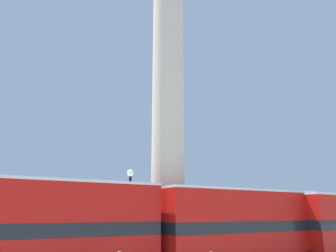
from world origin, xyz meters
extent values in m
cube|color=#BCB29E|center=(0.00, 0.00, 1.62)|extent=(3.80, 3.80, 1.08)
cube|color=#BCB29E|center=(0.00, 0.00, 2.69)|extent=(2.32, 2.32, 1.08)
cylinder|color=#BCB29E|center=(0.00, 0.00, 12.77)|extent=(2.07, 2.07, 19.07)
cube|color=black|center=(-7.80, -3.15, 2.41)|extent=(10.27, 2.81, 0.55)
cube|color=#B7140F|center=(-7.80, -3.15, 3.48)|extent=(10.28, 2.86, 1.59)
cube|color=silver|center=(-7.80, -3.15, 4.34)|extent=(10.28, 2.86, 0.12)
cube|color=#B7140F|center=(2.77, -3.40, 1.30)|extent=(10.22, 2.94, 1.60)
cube|color=black|center=(2.77, -3.40, 2.37)|extent=(10.22, 2.89, 0.55)
cube|color=#B7140F|center=(2.77, -3.40, 3.42)|extent=(10.22, 2.94, 1.54)
cube|color=silver|center=(2.77, -3.40, 4.25)|extent=(10.22, 2.94, 0.12)
cylinder|color=black|center=(-3.19, -1.75, 2.45)|extent=(0.14, 0.14, 4.90)
sphere|color=white|center=(-3.19, -1.75, 5.08)|extent=(0.37, 0.37, 0.37)
camera|label=1|loc=(-9.65, -17.78, 3.05)|focal=35.00mm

